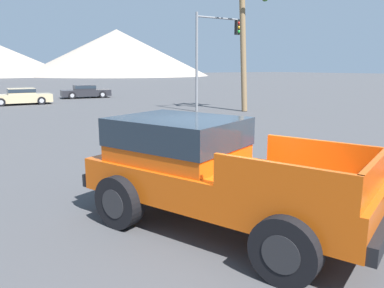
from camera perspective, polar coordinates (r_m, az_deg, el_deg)
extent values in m
plane|color=#424244|center=(6.99, 6.55, -12.01)|extent=(320.00, 320.00, 0.00)
cube|color=#CC4C0C|center=(6.49, 4.80, -6.10)|extent=(3.59, 5.29, 0.58)
cube|color=#CC4C0C|center=(6.86, -2.20, 0.80)|extent=(2.43, 2.67, 0.78)
cube|color=#1E2833|center=(6.83, -2.21, 1.96)|extent=(2.48, 2.72, 0.50)
cube|color=#CC4C0C|center=(4.96, 13.28, -5.55)|extent=(0.80, 1.87, 0.48)
cube|color=#CC4C0C|center=(6.63, 19.33, -1.57)|extent=(0.80, 1.87, 0.48)
cube|color=#CC4C0C|center=(5.57, 26.01, -4.55)|extent=(1.72, 0.75, 0.48)
cube|color=black|center=(8.06, -10.81, -3.99)|extent=(1.79, 0.84, 0.24)
cube|color=black|center=(5.77, 27.26, -11.53)|extent=(1.79, 0.84, 0.24)
cylinder|color=black|center=(6.79, -10.97, -8.59)|extent=(0.65, 1.00, 0.94)
cylinder|color=#232326|center=(6.79, -10.97, -8.59)|extent=(0.51, 0.61, 0.52)
cylinder|color=black|center=(8.18, -0.93, -4.86)|extent=(0.65, 1.00, 0.94)
cylinder|color=#232326|center=(8.18, -0.93, -4.86)|extent=(0.51, 0.61, 0.52)
cylinder|color=black|center=(5.18, 14.06, -15.39)|extent=(0.65, 1.00, 0.94)
cylinder|color=#232326|center=(5.18, 14.06, -15.39)|extent=(0.51, 0.61, 0.52)
cylinder|color=black|center=(6.91, 20.20, -8.77)|extent=(0.65, 1.00, 0.94)
cylinder|color=#232326|center=(6.91, 20.20, -8.77)|extent=(0.51, 0.61, 0.52)
cylinder|color=black|center=(8.99, 27.18, -5.58)|extent=(0.42, 0.70, 0.66)
cylinder|color=#9E9EA3|center=(8.99, 27.18, -5.58)|extent=(0.34, 0.42, 0.37)
cube|color=tan|center=(31.49, -24.70, 6.35)|extent=(4.54, 2.01, 0.61)
cube|color=tan|center=(31.47, -24.58, 7.33)|extent=(1.95, 1.66, 0.45)
cube|color=#1E2833|center=(31.46, -24.59, 7.43)|extent=(1.99, 1.70, 0.27)
cylinder|color=black|center=(30.56, -27.10, 5.68)|extent=(0.61, 0.25, 0.60)
cylinder|color=#9E9EA3|center=(30.56, -27.10, 5.68)|extent=(0.34, 0.25, 0.33)
cylinder|color=black|center=(32.26, -27.26, 5.91)|extent=(0.61, 0.25, 0.60)
cylinder|color=#9E9EA3|center=(32.26, -27.26, 5.91)|extent=(0.34, 0.25, 0.33)
cylinder|color=black|center=(30.81, -21.96, 6.15)|extent=(0.61, 0.25, 0.60)
cylinder|color=#9E9EA3|center=(30.81, -21.96, 6.15)|extent=(0.34, 0.25, 0.33)
cylinder|color=black|center=(32.50, -22.39, 6.36)|extent=(0.61, 0.25, 0.60)
cylinder|color=#9E9EA3|center=(32.50, -22.39, 6.36)|extent=(0.34, 0.25, 0.33)
cube|color=#232328|center=(36.34, -15.87, 7.50)|extent=(4.55, 2.32, 0.57)
cube|color=#232328|center=(36.29, -16.09, 8.28)|extent=(2.02, 1.78, 0.43)
cube|color=#1E2833|center=(36.29, -16.09, 8.36)|extent=(2.06, 1.82, 0.26)
cylinder|color=black|center=(37.42, -14.03, 7.49)|extent=(0.66, 0.30, 0.63)
cylinder|color=#9E9EA3|center=(37.42, -14.03, 7.49)|extent=(0.38, 0.28, 0.35)
cylinder|color=black|center=(35.76, -13.48, 7.34)|extent=(0.66, 0.30, 0.63)
cylinder|color=#9E9EA3|center=(35.76, -13.48, 7.34)|extent=(0.38, 0.28, 0.35)
cylinder|color=black|center=(36.99, -18.16, 7.22)|extent=(0.66, 0.30, 0.63)
cylinder|color=#9E9EA3|center=(36.99, -18.16, 7.22)|extent=(0.38, 0.28, 0.35)
cylinder|color=black|center=(35.31, -17.80, 7.05)|extent=(0.66, 0.30, 0.63)
cylinder|color=#9E9EA3|center=(35.31, -17.80, 7.05)|extent=(0.38, 0.28, 0.35)
cylinder|color=slate|center=(23.96, 0.72, 12.24)|extent=(0.16, 0.16, 6.10)
cylinder|color=slate|center=(25.20, 4.42, 18.57)|extent=(3.67, 0.11, 0.11)
cube|color=black|center=(26.00, 6.98, 17.19)|extent=(0.34, 0.26, 0.90)
sphere|color=red|center=(25.91, 7.22, 17.81)|extent=(0.20, 0.20, 0.20)
sphere|color=orange|center=(25.89, 7.20, 17.21)|extent=(0.20, 0.20, 0.20)
sphere|color=green|center=(25.86, 7.18, 16.62)|extent=(0.20, 0.20, 0.20)
cylinder|color=brown|center=(24.53, 7.80, 14.17)|extent=(0.36, 0.95, 7.86)
cone|color=gray|center=(129.86, -11.34, 13.47)|extent=(60.56, 60.56, 14.95)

